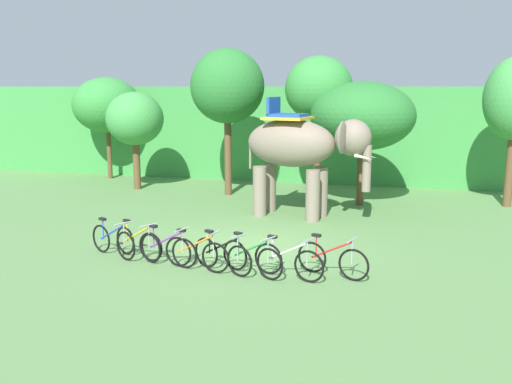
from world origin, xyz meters
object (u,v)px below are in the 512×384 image
Objects in this scene: bike_purple at (167,249)px; tree_right at (135,119)px; tree_far_left at (227,87)px; bike_black at (222,255)px; bike_red at (332,260)px; bike_green at (252,258)px; bike_blue at (113,241)px; bike_white at (288,261)px; tree_center at (319,90)px; tree_center_right at (107,105)px; tree_far_right at (363,116)px; bike_orange at (196,253)px; bike_yellow at (138,243)px; elephant at (301,148)px.

tree_right is at bearing 120.73° from bike_purple.
tree_far_left reaches higher than bike_black.
bike_green is at bearing -168.68° from bike_red.
bike_white is (4.46, -0.45, 0.00)m from bike_blue.
tree_center reaches higher than bike_white.
tree_right reaches higher than bike_red.
tree_center_right is 15.81m from bike_red.
tree_right reaches higher than bike_white.
tree_center reaches higher than bike_red.
tree_right is at bearing 175.02° from tree_far_right.
tree_center_right is 2.68× the size of bike_orange.
bike_purple is at bearing 175.24° from bike_green.
tree_center is 9.62m from bike_yellow.
tree_far_right is (1.64, -0.75, -0.89)m from tree_center.
bike_yellow is at bearing -121.82° from tree_far_right.
tree_far_right is at bearing 77.78° from bike_green.
bike_purple is at bearing -104.33° from tree_center.
bike_orange is 1.03× the size of bike_red.
bike_green is at bearing -90.68° from tree_center.
tree_far_right reaches higher than bike_black.
tree_far_left is at bearing 98.08° from bike_purple.
tree_far_right is 9.71m from bike_blue.
bike_yellow and bike_green have the same top height.
tree_far_left is 9.00m from bike_blue.
bike_white is (0.79, -5.72, -1.82)m from elephant.
tree_far_left is 9.32m from bike_purple.
tree_center_right reaches higher than bike_black.
bike_purple is 3.83m from bike_red.
tree_far_left is 9.97m from bike_green.
tree_center_right is 6.81m from tree_far_left.
bike_blue is at bearing -66.79° from tree_right.
elephant is 6.14m from bike_orange.
tree_far_left reaches higher than bike_blue.
tree_center is at bearing 80.87° from bike_orange.
tree_far_left is 9.02m from bike_yellow.
bike_blue is 0.67m from bike_yellow.
bike_blue and bike_white have the same top height.
tree_far_right is at bearing 73.13° from bike_black.
tree_far_right reaches higher than bike_green.
tree_center is 9.60m from bike_orange.
bike_yellow is (0.32, -8.21, -3.71)m from tree_far_left.
bike_black is at bearing -10.15° from bike_yellow.
bike_orange is 1.06× the size of bike_black.
bike_red is at bearing 2.56° from bike_purple.
tree_far_left is 3.36× the size of bike_red.
bike_orange is (1.99, -8.63, -3.71)m from tree_far_left.
tree_far_right reaches higher than bike_red.
bike_yellow is 0.94× the size of bike_purple.
tree_far_left is 10.39m from bike_red.
bike_purple is 2.92m from bike_white.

